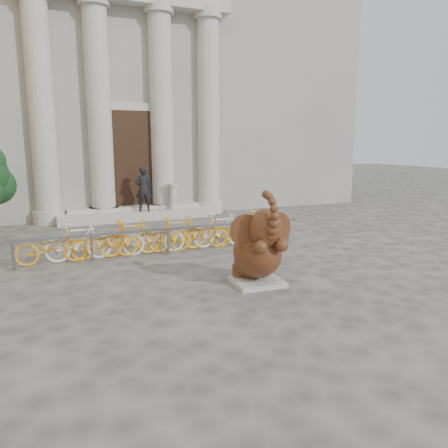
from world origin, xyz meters
name	(u,v)px	position (x,y,z in m)	size (l,w,h in m)	color
ground	(239,295)	(0.00, 0.00, 0.00)	(80.00, 80.00, 0.00)	#474442
classical_building	(108,79)	(0.00, 14.93, 5.98)	(22.00, 10.70, 12.00)	gray
entrance_steps	(137,215)	(0.00, 9.40, 0.18)	(6.00, 1.20, 0.36)	#A8A59E
elephant_statue	(258,251)	(0.64, 0.43, 0.75)	(1.38, 1.55, 2.06)	#A8A59E
bike_rack	(165,234)	(-0.42, 3.92, 0.50)	(8.00, 0.53, 1.00)	slate
pedestrian	(143,189)	(0.20, 9.05, 1.23)	(0.63, 0.41, 1.73)	black
balustrade_post	(173,197)	(1.39, 9.10, 0.83)	(0.42, 0.42, 1.02)	#A8A59E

